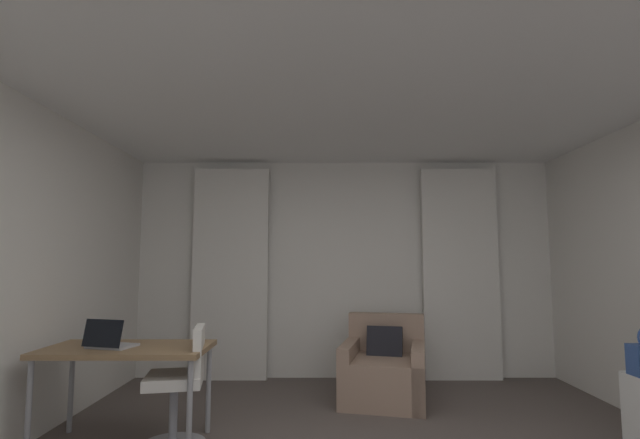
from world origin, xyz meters
TOP-DOWN VIEW (x-y plane):
  - wall_window at (0.00, 3.03)m, footprint 5.12×0.06m
  - ceiling at (0.00, 0.00)m, footprint 5.12×6.12m
  - curtain_left_panel at (-1.38, 2.90)m, footprint 0.90×0.06m
  - curtain_right_panel at (1.38, 2.90)m, footprint 0.90×0.06m
  - armchair at (0.34, 2.11)m, footprint 0.96×1.01m
  - desk at (-1.77, 1.01)m, footprint 1.22×0.63m
  - desk_chair at (-1.34, 0.94)m, footprint 0.48×0.48m
  - laptop at (-1.88, 0.94)m, footprint 0.37×0.32m

SIDE VIEW (x-z plane):
  - armchair at x=0.34m, z-range -0.13..0.69m
  - desk_chair at x=-1.34m, z-range -0.05..0.83m
  - desk at x=-1.77m, z-range 0.30..1.02m
  - laptop at x=-1.88m, z-range 0.66..0.88m
  - curtain_left_panel at x=-1.38m, z-range 0.00..2.50m
  - curtain_right_panel at x=1.38m, z-range 0.00..2.50m
  - wall_window at x=0.00m, z-range 0.00..2.60m
  - ceiling at x=0.00m, z-range 2.60..2.66m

